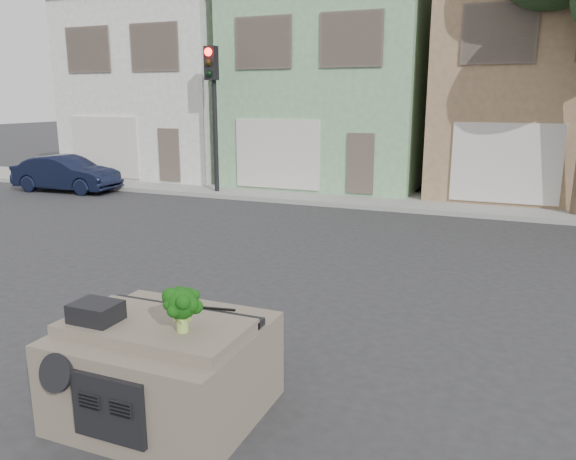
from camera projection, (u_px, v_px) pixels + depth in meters
The scene contains 11 objects.
ground_plane at pixel (277, 317), 8.88m from camera, with size 120.00×120.00×0.00m, color #303033.
sidewalk at pixel (405, 201), 18.30m from camera, with size 40.00×3.00×0.15m, color gray.
townhouse_white at pixel (181, 89), 25.14m from camera, with size 7.20×8.20×7.55m, color silver.
townhouse_mint at pixel (341, 87), 22.35m from camera, with size 7.20×8.20×7.55m, color #83B584.
townhouse_tan at pixel (547, 86), 19.56m from camera, with size 7.20×8.20×7.55m, color #977756.
navy_sedan at pixel (68, 191), 20.74m from camera, with size 1.39×3.99×1.31m, color black.
traffic_signal at pixel (214, 122), 19.25m from camera, with size 0.40×0.40×5.10m, color black.
car_dashboard at pixel (166, 366), 6.05m from camera, with size 2.00×1.80×1.12m, color #6E6353.
instrument_hump at pixel (96, 312), 5.80m from camera, with size 0.48×0.38×0.20m, color black.
wiper_arm at pixel (205, 308), 6.16m from camera, with size 0.70×0.03×0.02m, color black.
broccoli at pixel (182, 310), 5.50m from camera, with size 0.38×0.38×0.47m, color #0D380A.
Camera 1 is at (3.34, -7.63, 3.38)m, focal length 35.00 mm.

